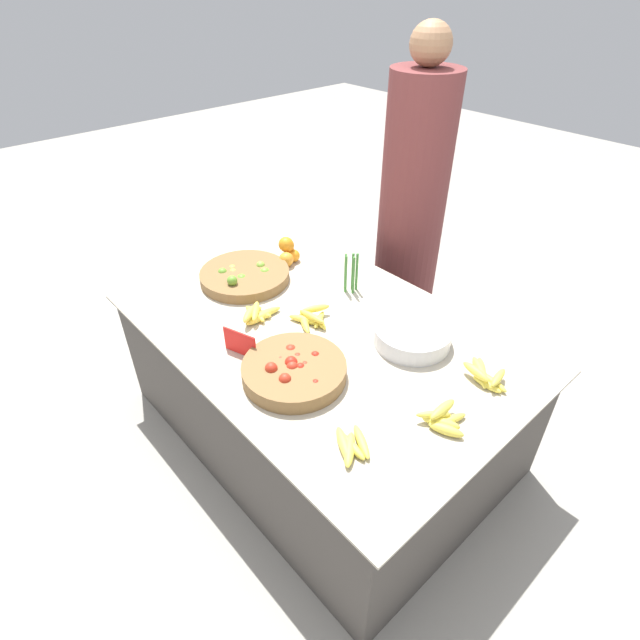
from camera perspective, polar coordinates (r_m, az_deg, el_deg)
name	(u,v)px	position (r m, az deg, el deg)	size (l,w,h in m)	color
ground_plane	(320,429)	(2.57, 0.00, -12.31)	(12.00, 12.00, 0.00)	#A39E93
market_table	(320,383)	(2.34, 0.00, -7.20)	(1.74, 1.15, 0.63)	#4C4742
lime_bowl	(245,275)	(2.48, -8.60, 5.05)	(0.44, 0.44, 0.10)	olive
tomato_basket	(294,370)	(1.89, -3.00, -5.73)	(0.40, 0.40, 0.09)	olive
orange_pile	(288,250)	(2.62, -3.71, 7.96)	(0.18, 0.17, 0.13)	orange
metal_bowl	(412,335)	(2.08, 10.49, -1.70)	(0.32, 0.32, 0.08)	silver
price_sign	(240,343)	(2.00, -9.13, -2.63)	(0.15, 0.05, 0.11)	red
veg_bundle	(351,273)	(2.35, 3.54, 5.38)	(0.06, 0.07, 0.19)	#428438
banana_bunch_front_right	(443,419)	(1.77, 13.90, -10.97)	(0.17, 0.16, 0.06)	#EFDB4C
banana_bunch_front_center	(484,375)	(1.98, 18.26, -5.98)	(0.20, 0.15, 0.06)	#EFDB4C
banana_bunch_middle_left	(311,318)	(2.17, -1.01, 0.23)	(0.18, 0.20, 0.06)	#EFDB4C
banana_bunch_back_center	(351,445)	(1.66, 3.53, -14.11)	(0.17, 0.17, 0.03)	#EFDB4C
banana_bunch_middle_right	(257,314)	(2.21, -7.22, 0.66)	(0.15, 0.22, 0.06)	#EFDB4C
vendor_person	(411,213)	(2.83, 10.38, 11.89)	(0.36, 0.36, 1.70)	brown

